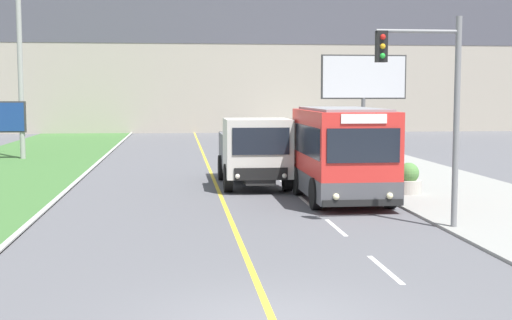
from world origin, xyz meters
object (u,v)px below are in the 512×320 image
(city_bus, at_px, (342,155))
(planter_round_near, at_px, (409,180))
(dump_truck, at_px, (255,153))
(traffic_light_mast, at_px, (433,95))
(billboard_large, at_px, (364,80))
(planter_round_second, at_px, (379,166))
(utility_pole_far, at_px, (20,46))

(city_bus, relative_size, planter_round_near, 5.02)
(dump_truck, bearing_deg, traffic_light_mast, -67.19)
(billboard_large, bearing_deg, planter_round_near, -99.57)
(city_bus, xyz_separation_m, planter_round_near, (2.65, 1.08, -1.02))
(billboard_large, relative_size, planter_round_near, 5.34)
(billboard_large, height_order, planter_round_second, billboard_large)
(planter_round_second, bearing_deg, planter_round_near, -92.75)
(city_bus, xyz_separation_m, billboard_large, (5.58, 18.46, 2.80))
(dump_truck, height_order, planter_round_second, dump_truck)
(billboard_large, distance_m, planter_round_near, 18.03)
(city_bus, height_order, utility_pole_far, utility_pole_far)
(city_bus, distance_m, utility_pole_far, 22.33)
(dump_truck, xyz_separation_m, traffic_light_mast, (3.71, -8.83, 2.23))
(city_bus, distance_m, dump_truck, 4.50)
(utility_pole_far, relative_size, traffic_light_mast, 2.16)
(dump_truck, height_order, planter_round_near, dump_truck)
(traffic_light_mast, xyz_separation_m, billboard_large, (4.39, 23.57, 0.79))
(city_bus, height_order, billboard_large, billboard_large)
(city_bus, xyz_separation_m, utility_pole_far, (-13.90, 16.87, 4.55))
(traffic_light_mast, bearing_deg, dump_truck, 112.81)
(city_bus, distance_m, planter_round_second, 6.37)
(billboard_large, xyz_separation_m, planter_round_near, (-2.93, -17.38, -3.82))
(planter_round_near, bearing_deg, city_bus, -157.81)
(traffic_light_mast, height_order, planter_round_second, traffic_light_mast)
(planter_round_second, bearing_deg, traffic_light_mast, -98.93)
(traffic_light_mast, height_order, billboard_large, billboard_large)
(city_bus, relative_size, planter_round_second, 4.71)
(traffic_light_mast, bearing_deg, city_bus, 103.03)
(dump_truck, bearing_deg, planter_round_near, -26.98)
(city_bus, height_order, planter_round_near, city_bus)
(city_bus, relative_size, traffic_light_mast, 0.98)
(city_bus, bearing_deg, traffic_light_mast, -76.97)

